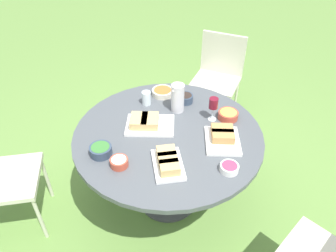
{
  "coord_description": "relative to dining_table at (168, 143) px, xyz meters",
  "views": [
    {
      "loc": [
        1.21,
        1.25,
        2.15
      ],
      "look_at": [
        0.0,
        0.0,
        0.76
      ],
      "focal_mm": 35.0,
      "sensor_mm": 36.0,
      "label": 1
    }
  ],
  "objects": [
    {
      "name": "platter_charcuterie",
      "position": [
        0.22,
        0.23,
        0.13
      ],
      "size": [
        0.31,
        0.33,
        0.08
      ],
      "color": "white",
      "rests_on": "dining_table"
    },
    {
      "name": "bowl_dip_cream",
      "position": [
        0.43,
        0.02,
        0.12
      ],
      "size": [
        0.11,
        0.11,
        0.05
      ],
      "color": "#B74733",
      "rests_on": "dining_table"
    },
    {
      "name": "cup_water_near",
      "position": [
        -0.13,
        -0.37,
        0.15
      ],
      "size": [
        0.07,
        0.07,
        0.11
      ],
      "color": "silver",
      "rests_on": "dining_table"
    },
    {
      "name": "chair_near_left",
      "position": [
        -1.17,
        -0.48,
        -0.09
      ],
      "size": [
        0.56,
        0.57,
        0.89
      ],
      "color": "beige",
      "rests_on": "ground_plane"
    },
    {
      "name": "platter_sandwich_side",
      "position": [
        -0.21,
        0.31,
        0.12
      ],
      "size": [
        0.36,
        0.36,
        0.07
      ],
      "color": "white",
      "rests_on": "dining_table"
    },
    {
      "name": "bowl_salad",
      "position": [
        0.45,
        -0.14,
        0.13
      ],
      "size": [
        0.14,
        0.14,
        0.06
      ],
      "color": "#334256",
      "rests_on": "dining_table"
    },
    {
      "name": "platter_bread_main",
      "position": [
        0.06,
        -0.15,
        0.12
      ],
      "size": [
        0.4,
        0.41,
        0.08
      ],
      "color": "white",
      "rests_on": "dining_table"
    },
    {
      "name": "bowl_roasted_veg",
      "position": [
        -0.3,
        -0.38,
        0.12
      ],
      "size": [
        0.17,
        0.17,
        0.04
      ],
      "color": "beige",
      "rests_on": "dining_table"
    },
    {
      "name": "water_pitcher",
      "position": [
        -0.24,
        -0.14,
        0.2
      ],
      "size": [
        0.11,
        0.1,
        0.22
      ],
      "color": "silver",
      "rests_on": "dining_table"
    },
    {
      "name": "bowl_dip_red",
      "position": [
        -0.02,
        0.51,
        0.12
      ],
      "size": [
        0.11,
        0.11,
        0.05
      ],
      "color": "white",
      "rests_on": "dining_table"
    },
    {
      "name": "bowl_olives",
      "position": [
        -0.36,
        -0.18,
        0.13
      ],
      "size": [
        0.12,
        0.12,
        0.06
      ],
      "color": "#334256",
      "rests_on": "dining_table"
    },
    {
      "name": "wine_glass",
      "position": [
        -0.34,
        0.11,
        0.23
      ],
      "size": [
        0.06,
        0.06,
        0.18
      ],
      "color": "silver",
      "rests_on": "dining_table"
    },
    {
      "name": "dining_table",
      "position": [
        0.0,
        0.0,
        0.0
      ],
      "size": [
        1.31,
        1.31,
        0.7
      ],
      "color": "#4C4C51",
      "rests_on": "ground_plane"
    },
    {
      "name": "bowl_fries",
      "position": [
        -0.43,
        0.18,
        0.12
      ],
      "size": [
        0.15,
        0.15,
        0.06
      ],
      "color": "#B74733",
      "rests_on": "dining_table"
    },
    {
      "name": "ground_plane",
      "position": [
        0.0,
        0.0,
        -0.61
      ],
      "size": [
        40.0,
        40.0,
        0.0
      ],
      "primitive_type": "plane",
      "color": "#668E42"
    }
  ]
}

